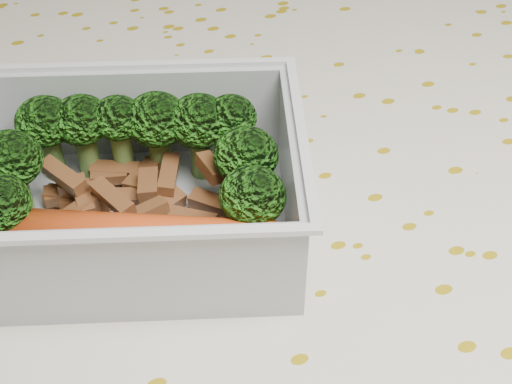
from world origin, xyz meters
name	(u,v)px	position (x,y,z in m)	size (l,w,h in m)	color
dining_table	(245,325)	(0.00, 0.00, 0.67)	(1.40, 0.90, 0.75)	brown
tablecloth	(244,272)	(0.00, 0.00, 0.72)	(1.46, 0.96, 0.19)	silver
lunch_container	(134,198)	(-0.05, 0.02, 0.78)	(0.22, 0.20, 0.06)	silver
broccoli_florets	(135,147)	(-0.05, 0.04, 0.80)	(0.16, 0.14, 0.05)	#608C3F
meat_pile	(124,193)	(-0.06, 0.03, 0.77)	(0.10, 0.08, 0.03)	brown
sausage	(135,242)	(-0.06, -0.02, 0.78)	(0.15, 0.09, 0.03)	#C34115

